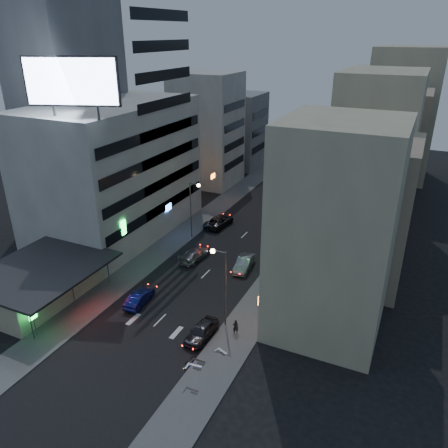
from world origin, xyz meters
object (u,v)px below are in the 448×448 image
Objects in this scene: person at (236,327)px; scooter_blue at (201,363)px; parked_car_right_far at (292,221)px; scooter_black_a at (199,386)px; scooter_silver_a at (203,361)px; parked_car_right_mid at (244,264)px; scooter_black_b at (206,357)px; parked_car_left at (219,221)px; road_car_blue at (139,298)px; road_car_silver at (195,255)px; parked_car_right_near at (201,331)px; scooter_silver_b at (228,349)px.

person reaches higher than scooter_blue.
parked_car_right_far is 26.94m from person.
scooter_silver_a is at bearing 21.32° from scooter_black_a.
parked_car_right_mid is 2.42× the size of scooter_black_b.
road_car_blue is at bearing 97.96° from parked_car_left.
parked_car_right_far reaches higher than road_car_silver.
parked_car_right_near reaches higher than scooter_black_a.
scooter_silver_b is at bearing -16.05° from parked_car_right_near.
scooter_black_b is (-0.73, -4.67, -0.18)m from person.
scooter_black_a is at bearing 124.18° from road_car_silver.
parked_car_right_far is 31.54m from scooter_black_b.
scooter_black_a is at bearing 138.60° from road_car_blue.
scooter_black_b is at bearing 126.25° from road_car_silver.
road_car_blue is 2.62× the size of scooter_blue.
scooter_silver_a is at bearing -58.06° from parked_car_right_near.
person is 4.73m from scooter_black_b.
parked_car_right_mid is at bearing 39.25° from scooter_silver_b.
scooter_black_a is at bearing -84.14° from parked_car_right_mid.
parked_car_right_near reaches higher than road_car_blue.
parked_car_right_near is 15.46m from road_car_silver.
scooter_blue is at bearing 178.96° from scooter_black_b.
parked_car_left is at bearing -94.61° from person.
person is 0.90× the size of scooter_silver_b.
person is (2.69, 1.81, 0.13)m from parked_car_right_near.
scooter_black_a is 1.01× the size of scooter_silver_b.
parked_car_left is at bearing -76.03° from road_car_silver.
parked_car_right_mid is 6.54m from road_car_silver.
road_car_blue is 12.04m from scooter_blue.
parked_car_right_near is at bearing 24.23° from scooter_silver_a.
scooter_silver_b is (0.24, 4.96, -0.00)m from scooter_black_a.
scooter_silver_a is 2.70m from scooter_silver_b.
parked_car_right_mid is 2.69× the size of scooter_black_a.
parked_car_right_mid is 0.81× the size of parked_car_right_far.
scooter_black_b is at bearing 11.39° from scooter_blue.
scooter_silver_a is (1.81, -32.11, -0.08)m from parked_car_right_far.
scooter_black_b is (0.03, 0.82, 0.08)m from scooter_blue.
road_car_blue reaches higher than scooter_black_a.
scooter_blue is (1.93, -3.68, -0.13)m from parked_car_right_near.
parked_car_left reaches higher than scooter_blue.
road_car_blue is (-8.56, 2.24, -0.05)m from parked_car_right_near.
scooter_black_b is 1.12× the size of scooter_silver_b.
scooter_silver_b is (1.28, 2.38, -0.10)m from scooter_silver_a.
parked_car_right_far reaches higher than scooter_silver_a.
scooter_blue is at bearing -85.81° from parked_car_right_mid.
person is at bearing 32.18° from scooter_silver_b.
scooter_black_a is at bearing -160.78° from scooter_silver_b.
scooter_black_a is at bearing -60.96° from parked_car_right_near.
road_car_blue is 2.83× the size of person.
parked_car_right_far is 1.14× the size of road_car_silver.
road_car_blue is at bearing -128.71° from parked_car_right_mid.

